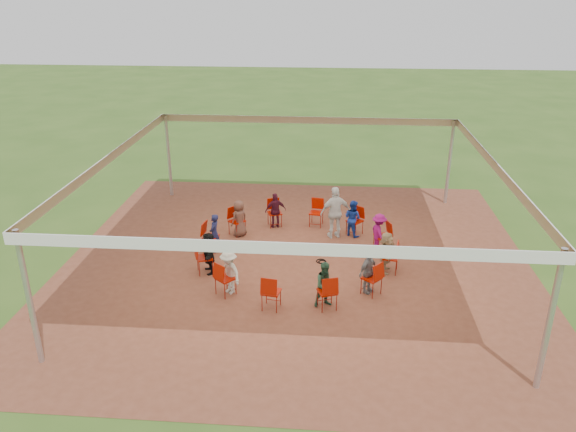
# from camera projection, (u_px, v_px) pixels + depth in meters

# --- Properties ---
(ground) EXTENTS (80.00, 80.00, 0.00)m
(ground) POSITION_uv_depth(u_px,v_px,m) (297.00, 261.00, 15.91)
(ground) COLOR #34551A
(ground) RESTS_ON ground
(dirt_patch) EXTENTS (13.00, 13.00, 0.00)m
(dirt_patch) POSITION_uv_depth(u_px,v_px,m) (297.00, 261.00, 15.91)
(dirt_patch) COLOR brown
(dirt_patch) RESTS_ON ground
(tent) EXTENTS (10.33, 10.33, 3.00)m
(tent) POSITION_uv_depth(u_px,v_px,m) (298.00, 182.00, 15.00)
(tent) COLOR #B2B2B7
(tent) RESTS_ON ground
(chair_0) EXTENTS (0.51, 0.49, 0.90)m
(chair_0) POSITION_uv_depth(u_px,v_px,m) (390.00, 257.00, 15.13)
(chair_0) COLOR #A11100
(chair_0) RESTS_ON ground
(chair_1) EXTENTS (0.56, 0.54, 0.90)m
(chair_1) POSITION_uv_depth(u_px,v_px,m) (382.00, 237.00, 16.37)
(chair_1) COLOR #A11100
(chair_1) RESTS_ON ground
(chair_2) EXTENTS (0.60, 0.61, 0.90)m
(chair_2) POSITION_uv_depth(u_px,v_px,m) (355.00, 221.00, 17.44)
(chair_2) COLOR #A11100
(chair_2) RESTS_ON ground
(chair_3) EXTENTS (0.49, 0.51, 0.90)m
(chair_3) POSITION_uv_depth(u_px,v_px,m) (316.00, 213.00, 18.06)
(chair_3) COLOR #A11100
(chair_3) RESTS_ON ground
(chair_4) EXTENTS (0.54, 0.56, 0.90)m
(chair_4) POSITION_uv_depth(u_px,v_px,m) (275.00, 213.00, 18.05)
(chair_4) COLOR #A11100
(chair_4) RESTS_ON ground
(chair_5) EXTENTS (0.61, 0.60, 0.90)m
(chair_5) POSITION_uv_depth(u_px,v_px,m) (237.00, 221.00, 17.42)
(chair_5) COLOR #A11100
(chair_5) RESTS_ON ground
(chair_6) EXTENTS (0.51, 0.49, 0.90)m
(chair_6) POSITION_uv_depth(u_px,v_px,m) (211.00, 237.00, 16.35)
(chair_6) COLOR #A11100
(chair_6) RESTS_ON ground
(chair_7) EXTENTS (0.56, 0.54, 0.90)m
(chair_7) POSITION_uv_depth(u_px,v_px,m) (205.00, 258.00, 15.10)
(chair_7) COLOR #A11100
(chair_7) RESTS_ON ground
(chair_8) EXTENTS (0.60, 0.61, 0.90)m
(chair_8) POSITION_uv_depth(u_px,v_px,m) (225.00, 279.00, 14.03)
(chair_8) COLOR #A11100
(chair_8) RESTS_ON ground
(chair_9) EXTENTS (0.49, 0.51, 0.90)m
(chair_9) POSITION_uv_depth(u_px,v_px,m) (271.00, 292.00, 13.42)
(chair_9) COLOR #A11100
(chair_9) RESTS_ON ground
(chair_10) EXTENTS (0.54, 0.56, 0.90)m
(chair_10) POSITION_uv_depth(u_px,v_px,m) (327.00, 292.00, 13.43)
(chair_10) COLOR #A11100
(chair_10) RESTS_ON ground
(chair_11) EXTENTS (0.61, 0.60, 0.90)m
(chair_11) POSITION_uv_depth(u_px,v_px,m) (372.00, 278.00, 14.05)
(chair_11) COLOR #A11100
(chair_11) RESTS_ON ground
(person_seated_0) EXTENTS (0.58, 1.13, 1.16)m
(person_seated_0) POSITION_uv_depth(u_px,v_px,m) (386.00, 252.00, 15.11)
(person_seated_0) COLOR tan
(person_seated_0) RESTS_ON ground
(person_seated_1) EXTENTS (0.60, 0.83, 1.16)m
(person_seated_1) POSITION_uv_depth(u_px,v_px,m) (379.00, 233.00, 16.29)
(person_seated_1) COLOR #7E0C57
(person_seated_1) RESTS_ON ground
(person_seated_2) EXTENTS (0.64, 0.61, 1.16)m
(person_seated_2) POSITION_uv_depth(u_px,v_px,m) (353.00, 218.00, 17.31)
(person_seated_2) COLOR navy
(person_seated_2) RESTS_ON ground
(person_seated_3) EXTENTS (0.76, 0.56, 1.16)m
(person_seated_3) POSITION_uv_depth(u_px,v_px,m) (276.00, 211.00, 17.89)
(person_seated_3) COLOR #411120
(person_seated_3) RESTS_ON ground
(person_seated_4) EXTENTS (0.61, 0.64, 1.16)m
(person_seated_4) POSITION_uv_depth(u_px,v_px,m) (239.00, 218.00, 17.29)
(person_seated_4) COLOR brown
(person_seated_4) RESTS_ON ground
(person_seated_5) EXTENTS (0.35, 0.46, 1.16)m
(person_seated_5) POSITION_uv_depth(u_px,v_px,m) (214.00, 233.00, 16.27)
(person_seated_5) COLOR #171A3F
(person_seated_5) RESTS_ON ground
(person_seated_6) EXTENTS (0.74, 1.15, 1.16)m
(person_seated_6) POSITION_uv_depth(u_px,v_px,m) (209.00, 253.00, 15.08)
(person_seated_6) COLOR black
(person_seated_6) RESTS_ON ground
(person_seated_7) EXTENTS (0.81, 0.76, 1.16)m
(person_seated_7) POSITION_uv_depth(u_px,v_px,m) (229.00, 272.00, 14.06)
(person_seated_7) COLOR beige
(person_seated_7) RESTS_ON ground
(person_seated_8) EXTENTS (0.64, 0.50, 1.16)m
(person_seated_8) POSITION_uv_depth(u_px,v_px,m) (326.00, 285.00, 13.48)
(person_seated_8) COLOR #264933
(person_seated_8) RESTS_ON ground
(person_seated_9) EXTENTS (0.70, 0.74, 1.16)m
(person_seated_9) POSITION_uv_depth(u_px,v_px,m) (368.00, 272.00, 14.08)
(person_seated_9) COLOR slate
(person_seated_9) RESTS_ON ground
(standing_person) EXTENTS (1.07, 0.78, 1.64)m
(standing_person) POSITION_uv_depth(u_px,v_px,m) (335.00, 212.00, 17.10)
(standing_person) COLOR silver
(standing_person) RESTS_ON ground
(cable_coil) EXTENTS (0.36, 0.36, 0.03)m
(cable_coil) POSITION_uv_depth(u_px,v_px,m) (322.00, 261.00, 15.84)
(cable_coil) COLOR black
(cable_coil) RESTS_ON ground
(laptop) EXTENTS (0.34, 0.39, 0.24)m
(laptop) POSITION_uv_depth(u_px,v_px,m) (380.00, 252.00, 15.15)
(laptop) COLOR #B7B7BC
(laptop) RESTS_ON ground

